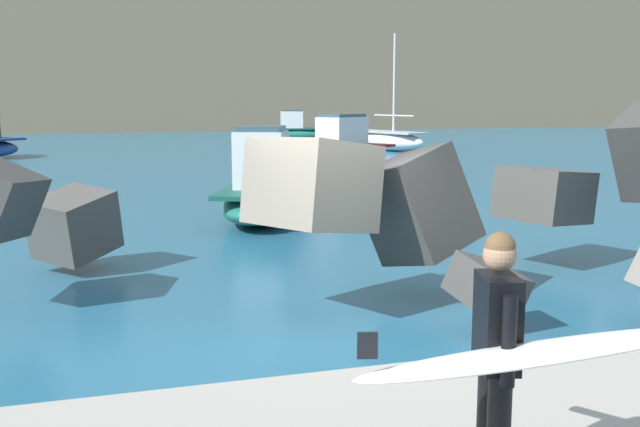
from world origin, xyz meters
name	(u,v)px	position (x,y,z in m)	size (l,w,h in m)	color
ground_plane	(352,330)	(0.00, 0.00, 0.00)	(400.00, 400.00, 0.00)	#235B7A
breakwater_jetty	(416,205)	(1.71, 1.92, 1.23)	(32.47, 7.13, 2.89)	#605B56
surfer_with_board	(506,353)	(-0.51, -4.37, 1.28)	(2.11, 1.39, 1.78)	black
boat_near_centre	(388,140)	(12.62, 30.06, 0.60)	(3.30, 5.89, 6.48)	white
boat_near_right	(336,155)	(5.64, 18.16, 0.74)	(6.26, 5.10, 2.30)	maroon
boat_far_left	(264,192)	(0.72, 8.43, 0.68)	(3.36, 4.86, 2.24)	#1E6656
boat_far_right	(296,131)	(10.17, 41.34, 0.68)	(5.47, 2.70, 2.18)	#1E6656
mooring_buoy_inner	(352,160)	(7.55, 21.76, 0.22)	(0.44, 0.44, 0.44)	silver
mooring_buoy_middle	(564,182)	(11.28, 11.68, 0.22)	(0.44, 0.44, 0.44)	yellow
headland_bluff	(284,45)	(17.48, 74.39, 9.12)	(102.63, 33.25, 18.19)	#847056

